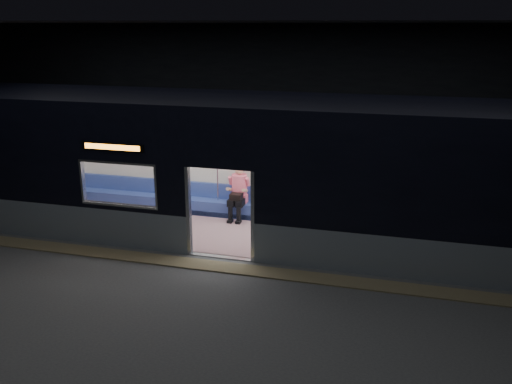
% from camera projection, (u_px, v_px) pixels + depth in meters
% --- Properties ---
extents(station_floor, '(24.00, 14.00, 0.01)m').
position_uv_depth(station_floor, '(205.00, 278.00, 11.09)').
color(station_floor, '#47494C').
rests_on(station_floor, ground).
extents(station_envelope, '(24.00, 14.00, 5.00)m').
position_uv_depth(station_envelope, '(199.00, 98.00, 10.00)').
color(station_envelope, black).
rests_on(station_envelope, station_floor).
extents(tactile_strip, '(22.80, 0.50, 0.03)m').
position_uv_depth(tactile_strip, '(214.00, 266.00, 11.59)').
color(tactile_strip, '#8C7F59').
rests_on(tactile_strip, station_floor).
extents(metro_car, '(18.00, 3.04, 3.35)m').
position_uv_depth(metro_car, '(240.00, 161.00, 12.89)').
color(metro_car, gray).
rests_on(metro_car, station_floor).
extents(passenger, '(0.43, 0.75, 1.45)m').
position_uv_depth(passenger, '(239.00, 189.00, 14.20)').
color(passenger, black).
rests_on(passenger, metro_car).
extents(handbag, '(0.39, 0.36, 0.16)m').
position_uv_depth(handbag, '(236.00, 197.00, 14.01)').
color(handbag, black).
rests_on(handbag, passenger).
extents(transit_map, '(0.91, 0.03, 0.59)m').
position_uv_depth(transit_map, '(410.00, 175.00, 13.23)').
color(transit_map, white).
rests_on(transit_map, metro_car).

